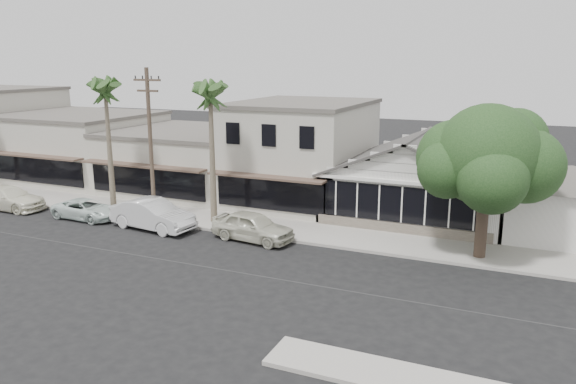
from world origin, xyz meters
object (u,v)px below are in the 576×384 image
at_px(car_1, 153,215).
at_px(car_3, 9,198).
at_px(car_0, 253,226).
at_px(car_2, 86,209).
at_px(shade_tree, 486,158).
at_px(utility_pole, 150,142).

relative_size(car_1, car_3, 1.02).
bearing_deg(car_0, car_2, 98.70).
bearing_deg(car_0, shade_tree, -72.80).
relative_size(car_1, shade_tree, 0.69).
xyz_separation_m(car_0, car_3, (-17.35, -0.60, -0.04)).
bearing_deg(shade_tree, utility_pole, -176.12).
relative_size(car_1, car_2, 1.21).
xyz_separation_m(car_3, shade_tree, (28.65, 2.63, 4.20)).
distance_m(car_0, car_2, 11.16).
height_order(car_2, car_3, car_3).
distance_m(utility_pole, car_3, 11.23).
bearing_deg(car_3, utility_pole, -85.19).
xyz_separation_m(utility_pole, car_3, (-10.39, -1.39, -4.05)).
bearing_deg(utility_pole, car_3, -172.38).
height_order(car_1, car_2, car_1).
xyz_separation_m(car_0, car_1, (-6.15, -0.44, 0.07)).
height_order(car_0, car_1, car_1).
bearing_deg(car_3, shade_tree, -87.57).
xyz_separation_m(car_0, car_2, (-11.15, -0.33, -0.18)).
relative_size(car_0, car_3, 0.90).
distance_m(car_0, car_1, 6.17).
bearing_deg(car_1, car_3, 97.76).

